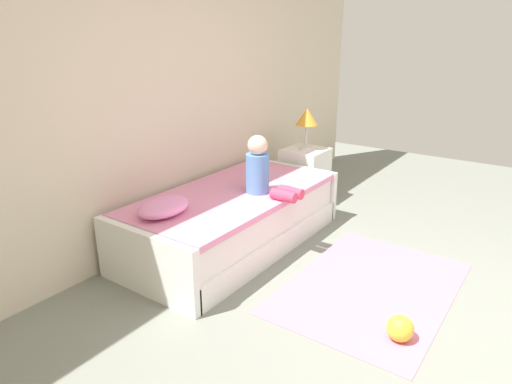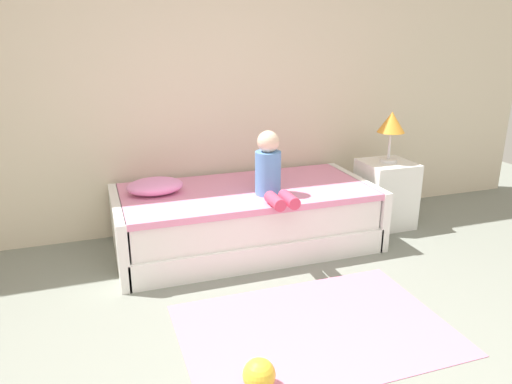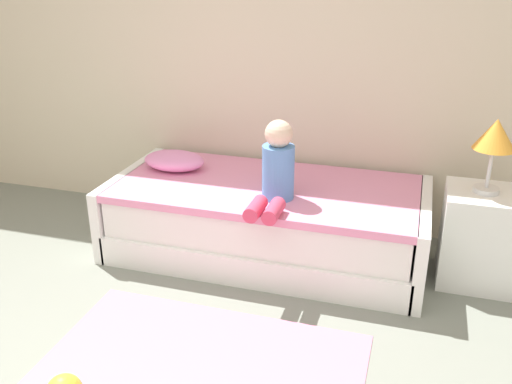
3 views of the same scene
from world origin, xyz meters
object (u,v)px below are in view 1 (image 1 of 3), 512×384
nightstand (305,175)px  toy_ball (400,328)px  pillow (164,207)px  table_lamp (307,119)px  child_figure (262,170)px  bed (233,219)px

nightstand → toy_ball: (-1.82, -1.71, -0.22)m
pillow → toy_ball: bearing=-82.3°
nightstand → table_lamp: table_lamp is taller
child_figure → pillow: 0.91m
pillow → toy_ball: pillow is taller
bed → child_figure: bearing=-61.9°
child_figure → toy_ball: 1.68m
pillow → table_lamp: bearing=-1.9°
bed → table_lamp: table_lamp is taller
nightstand → toy_ball: size_ratio=3.58×
nightstand → pillow: (-2.06, 0.07, 0.26)m
child_figure → pillow: (-0.83, 0.33, -0.14)m
pillow → toy_ball: size_ratio=2.63×
bed → table_lamp: 1.52m
toy_ball → bed: bearing=74.2°
nightstand → child_figure: (-1.23, -0.26, 0.40)m
table_lamp → child_figure: bearing=-168.0°
child_figure → table_lamp: bearing=12.0°
nightstand → pillow: pillow is taller
nightstand → table_lamp: size_ratio=1.33×
child_figure → pillow: child_figure is taller
table_lamp → child_figure: (-1.23, -0.26, -0.23)m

